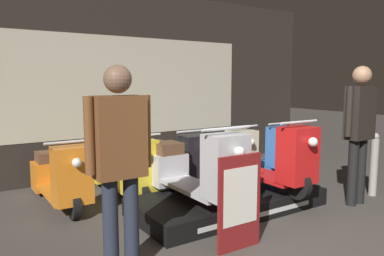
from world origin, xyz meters
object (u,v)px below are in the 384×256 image
object	(u,v)px
person_right_browsing	(359,124)
scooter_backrow_1	(122,169)
person_left_browsing	(119,153)
scooter_backrow_0	(60,177)
scooter_backrow_3	(219,155)
scooter_display_left	(194,170)
scooter_display_right	(263,159)
street_bollard	(374,165)
scooter_backrow_2	(174,161)
price_sign_board	(239,202)
scooter_backrow_4	(257,150)

from	to	relation	value
person_right_browsing	scooter_backrow_1	bearing A→B (deg)	139.21
person_left_browsing	person_right_browsing	distance (m)	3.34
scooter_backrow_0	scooter_backrow_3	world-z (taller)	same
scooter_display_left	scooter_display_right	size ratio (longest dim) A/B	1.00
scooter_display_right	person_left_browsing	world-z (taller)	person_left_browsing
scooter_backrow_1	street_bollard	size ratio (longest dim) A/B	1.88
scooter_backrow_0	person_left_browsing	bearing A→B (deg)	-90.44
scooter_backrow_2	street_bollard	bearing A→B (deg)	-43.51
scooter_backrow_2	person_left_browsing	xyz separation A→B (m)	(-1.77, -2.11, 0.67)
scooter_display_right	scooter_backrow_2	world-z (taller)	scooter_display_right
scooter_backrow_1	street_bollard	world-z (taller)	scooter_backrow_1
scooter_backrow_1	person_right_browsing	size ratio (longest dim) A/B	0.93
scooter_display_right	scooter_backrow_0	size ratio (longest dim) A/B	1.00
scooter_backrow_3	price_sign_board	bearing A→B (deg)	-123.10
scooter_backrow_3	price_sign_board	xyz separation A→B (m)	(-1.50, -2.30, 0.09)
scooter_display_right	scooter_backrow_2	xyz separation A→B (m)	(-0.55, 1.39, -0.22)
scooter_display_right	price_sign_board	distance (m)	1.50
scooter_backrow_0	person_left_browsing	distance (m)	2.22
scooter_backrow_0	scooter_backrow_4	size ratio (longest dim) A/B	1.00
scooter_display_left	scooter_backrow_1	distance (m)	1.45
scooter_display_left	price_sign_board	xyz separation A→B (m)	(-0.08, -0.91, -0.13)
scooter_display_left	scooter_backrow_1	xyz separation A→B (m)	(-0.33, 1.39, -0.22)
scooter_display_right	scooter_backrow_3	world-z (taller)	scooter_display_right
person_left_browsing	scooter_backrow_1	bearing A→B (deg)	67.10
scooter_backrow_0	street_bollard	bearing A→B (deg)	-27.51
scooter_backrow_1	scooter_backrow_3	xyz separation A→B (m)	(1.75, 0.00, 0.00)
scooter_display_left	scooter_backrow_3	distance (m)	2.01
price_sign_board	street_bollard	distance (m)	2.77
scooter_backrow_3	person_right_browsing	xyz separation A→B (m)	(0.70, -2.11, 0.70)
scooter_backrow_2	person_left_browsing	world-z (taller)	person_left_browsing
scooter_display_left	price_sign_board	distance (m)	0.92
scooter_display_right	scooter_backrow_4	distance (m)	1.85
scooter_backrow_0	person_right_browsing	size ratio (longest dim) A/B	0.93
scooter_backrow_1	scooter_backrow_3	world-z (taller)	same
scooter_backrow_2	scooter_backrow_4	bearing A→B (deg)	0.00
scooter_backrow_2	scooter_backrow_1	bearing A→B (deg)	180.00
price_sign_board	scooter_display_left	bearing A→B (deg)	85.17
scooter_display_right	price_sign_board	xyz separation A→B (m)	(-1.18, -0.91, -0.13)
scooter_backrow_4	price_sign_board	bearing A→B (deg)	-135.92
scooter_display_left	scooter_backrow_3	world-z (taller)	scooter_display_left
scooter_display_right	scooter_backrow_0	distance (m)	2.71
person_left_browsing	person_right_browsing	xyz separation A→B (m)	(3.34, 0.00, 0.03)
scooter_backrow_3	price_sign_board	distance (m)	2.75
scooter_backrow_2	scooter_display_left	bearing A→B (deg)	-111.48
scooter_display_right	person_right_browsing	world-z (taller)	person_right_browsing
scooter_backrow_1	scooter_backrow_4	world-z (taller)	same
scooter_display_left	person_left_browsing	size ratio (longest dim) A/B	0.97
person_left_browsing	price_sign_board	world-z (taller)	person_left_browsing
scooter_backrow_0	scooter_backrow_2	distance (m)	1.75
street_bollard	scooter_backrow_4	bearing A→B (deg)	100.55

